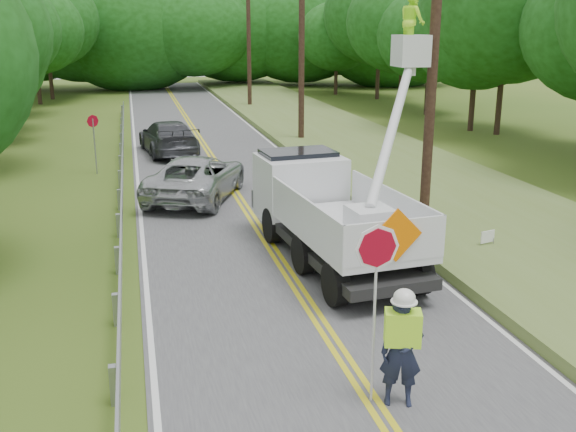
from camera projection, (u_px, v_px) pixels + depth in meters
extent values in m
plane|color=#324F16|center=(373.00, 405.00, 10.69)|extent=(140.00, 140.00, 0.00)
cube|color=#444446|center=(237.00, 195.00, 23.75)|extent=(7.20, 96.00, 0.02)
cube|color=gold|center=(234.00, 195.00, 23.72)|extent=(0.12, 96.00, 0.00)
cube|color=gold|center=(239.00, 195.00, 23.77)|extent=(0.12, 96.00, 0.00)
cube|color=silver|center=(139.00, 200.00, 22.98)|extent=(0.12, 96.00, 0.00)
cube|color=silver|center=(328.00, 189.00, 24.51)|extent=(0.12, 96.00, 0.00)
cube|color=#93969B|center=(113.00, 385.00, 10.61)|extent=(0.12, 0.14, 0.70)
cube|color=#93969B|center=(116.00, 310.00, 13.41)|extent=(0.12, 0.14, 0.70)
cube|color=#93969B|center=(117.00, 260.00, 16.21)|extent=(0.12, 0.14, 0.70)
cube|color=#93969B|center=(119.00, 226.00, 19.01)|extent=(0.12, 0.14, 0.70)
cube|color=#93969B|center=(119.00, 200.00, 21.81)|extent=(0.12, 0.14, 0.70)
cube|color=#93969B|center=(120.00, 180.00, 24.61)|extent=(0.12, 0.14, 0.70)
cube|color=#93969B|center=(121.00, 164.00, 27.41)|extent=(0.12, 0.14, 0.70)
cube|color=#93969B|center=(121.00, 151.00, 30.21)|extent=(0.12, 0.14, 0.70)
cube|color=#93969B|center=(121.00, 140.00, 33.01)|extent=(0.12, 0.14, 0.70)
cube|color=#93969B|center=(122.00, 131.00, 35.81)|extent=(0.12, 0.14, 0.70)
cube|color=#93969B|center=(122.00, 123.00, 38.61)|extent=(0.12, 0.14, 0.70)
cube|color=#93969B|center=(122.00, 117.00, 41.41)|extent=(0.12, 0.14, 0.70)
cube|color=#93969B|center=(122.00, 111.00, 44.21)|extent=(0.12, 0.14, 0.70)
cube|color=#93969B|center=(122.00, 179.00, 23.63)|extent=(0.05, 48.00, 0.34)
cylinder|color=black|center=(433.00, 59.00, 18.79)|extent=(0.30, 0.30, 10.00)
cylinder|color=black|center=(302.00, 44.00, 32.79)|extent=(0.30, 0.30, 10.00)
cylinder|color=black|center=(249.00, 38.00, 46.79)|extent=(0.30, 0.30, 10.00)
cube|color=#596E2E|center=(419.00, 181.00, 25.29)|extent=(7.00, 96.00, 0.30)
cylinder|color=#332319|center=(7.00, 92.00, 43.19)|extent=(0.32, 0.32, 3.27)
ellipsoid|color=#14420D|center=(0.00, 29.00, 42.07)|extent=(7.64, 7.64, 6.72)
cylinder|color=#332319|center=(38.00, 83.00, 50.25)|extent=(0.32, 0.32, 3.21)
ellipsoid|color=#14420D|center=(33.00, 30.00, 49.14)|extent=(7.50, 7.50, 6.60)
cylinder|color=#332319|center=(51.00, 77.00, 53.63)|extent=(0.32, 0.32, 3.63)
ellipsoid|color=#14420D|center=(45.00, 20.00, 52.38)|extent=(8.47, 8.47, 7.45)
cylinder|color=#332319|center=(500.00, 99.00, 36.27)|extent=(0.32, 0.32, 4.00)
ellipsoid|color=#14420D|center=(508.00, 6.00, 34.89)|extent=(9.33, 9.33, 8.21)
cylinder|color=#332319|center=(472.00, 102.00, 37.66)|extent=(0.32, 0.32, 3.37)
ellipsoid|color=#14420D|center=(478.00, 27.00, 36.50)|extent=(7.85, 7.85, 6.91)
cylinder|color=#332319|center=(427.00, 92.00, 44.55)|extent=(0.32, 0.32, 3.06)
ellipsoid|color=#14420D|center=(431.00, 35.00, 43.50)|extent=(7.15, 7.15, 6.29)
cylinder|color=#332319|center=(401.00, 84.00, 47.88)|extent=(0.32, 0.32, 3.53)
ellipsoid|color=#14420D|center=(404.00, 22.00, 46.67)|extent=(8.25, 8.25, 7.26)
cylinder|color=#332319|center=(378.00, 75.00, 53.66)|extent=(0.32, 0.32, 3.88)
ellipsoid|color=#14420D|center=(380.00, 15.00, 52.33)|extent=(9.06, 9.06, 7.98)
cylinder|color=#332319|center=(336.00, 78.00, 57.39)|extent=(0.32, 0.32, 2.87)
ellipsoid|color=#14420D|center=(337.00, 36.00, 56.40)|extent=(6.70, 6.70, 5.89)
ellipsoid|color=#14420D|center=(29.00, 29.00, 59.89)|extent=(12.62, 9.47, 9.47)
ellipsoid|color=#14420D|center=(83.00, 29.00, 60.16)|extent=(12.77, 9.58, 9.58)
ellipsoid|color=#14420D|center=(131.00, 29.00, 60.88)|extent=(15.43, 11.57, 11.57)
ellipsoid|color=#14420D|center=(192.00, 29.00, 60.46)|extent=(11.51, 8.63, 8.63)
ellipsoid|color=#14420D|center=(236.00, 29.00, 64.66)|extent=(13.72, 10.29, 10.29)
ellipsoid|color=#14420D|center=(301.00, 29.00, 65.33)|extent=(14.13, 10.60, 10.60)
ellipsoid|color=#14420D|center=(341.00, 29.00, 65.37)|extent=(12.11, 9.08, 9.08)
ellipsoid|color=#14420D|center=(393.00, 29.00, 64.54)|extent=(15.79, 11.84, 11.84)
imported|color=#191E33|center=(401.00, 352.00, 10.45)|extent=(0.78, 0.63, 1.85)
cube|color=#A4EC23|center=(403.00, 328.00, 10.33)|extent=(0.65, 0.50, 0.56)
ellipsoid|color=white|center=(404.00, 297.00, 10.19)|extent=(0.35, 0.35, 0.28)
cylinder|color=#B7B7B7|center=(374.00, 328.00, 10.43)|extent=(0.04, 0.04, 2.59)
cylinder|color=maroon|center=(377.00, 247.00, 10.04)|extent=(0.74, 0.09, 0.74)
cylinder|color=black|center=(335.00, 284.00, 14.29)|extent=(0.40, 1.01, 0.99)
cylinder|color=black|center=(419.00, 273.00, 14.93)|extent=(0.40, 1.01, 0.99)
cylinder|color=black|center=(303.00, 254.00, 16.16)|extent=(0.40, 1.01, 0.99)
cylinder|color=black|center=(378.00, 246.00, 16.79)|extent=(0.40, 1.01, 0.99)
cylinder|color=black|center=(272.00, 225.00, 18.49)|extent=(0.40, 1.01, 0.99)
cylinder|color=black|center=(339.00, 219.00, 19.12)|extent=(0.40, 1.01, 0.99)
cube|color=black|center=(337.00, 243.00, 16.74)|extent=(2.75, 6.74, 0.26)
cube|color=silver|center=(349.00, 232.00, 15.94)|extent=(2.79, 4.92, 0.23)
cube|color=silver|center=(304.00, 216.00, 15.44)|extent=(0.50, 4.71, 0.92)
cube|color=silver|center=(392.00, 208.00, 16.15)|extent=(0.50, 4.71, 0.92)
cube|color=silver|center=(395.00, 241.00, 13.67)|extent=(2.36, 0.28, 0.92)
cube|color=silver|center=(300.00, 187.00, 19.02)|extent=(2.48, 2.16, 1.85)
cube|color=black|center=(298.00, 164.00, 19.02)|extent=(2.17, 1.52, 0.77)
cube|color=silver|center=(370.00, 225.00, 14.77)|extent=(1.01, 1.01, 0.82)
cube|color=silver|center=(411.00, 51.00, 18.57)|extent=(0.87, 0.87, 0.87)
imported|color=#A4EC23|center=(412.00, 21.00, 18.34)|extent=(0.62, 0.80, 1.65)
cube|color=#F36C00|center=(397.00, 235.00, 13.56)|extent=(1.16, 0.15, 1.16)
imported|color=#ACB0B3|center=(196.00, 177.00, 23.11)|extent=(4.46, 6.06, 1.53)
imported|color=#3C3E44|center=(168.00, 137.00, 31.11)|extent=(2.85, 5.63, 1.57)
cylinder|color=#93969B|center=(95.00, 146.00, 26.85)|extent=(0.06, 0.06, 2.29)
cylinder|color=maroon|center=(93.00, 121.00, 26.56)|extent=(0.45, 0.31, 0.52)
cube|color=white|center=(488.00, 237.00, 17.50)|extent=(0.46, 0.15, 0.33)
cylinder|color=#93969B|center=(480.00, 247.00, 17.53)|extent=(0.02, 0.02, 0.47)
cylinder|color=#93969B|center=(493.00, 246.00, 17.62)|extent=(0.02, 0.02, 0.47)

